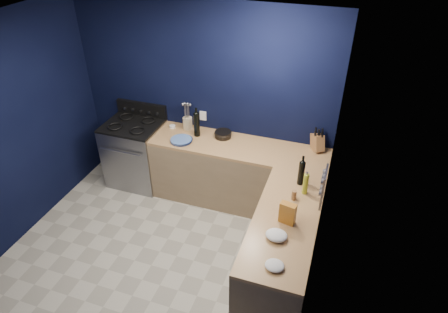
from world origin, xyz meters
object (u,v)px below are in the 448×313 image
at_px(gas_range, 136,154).
at_px(utensil_crock, 188,123).
at_px(plate_stack, 181,140).
at_px(crouton_bag, 288,213).
at_px(knife_block, 317,142).

relative_size(gas_range, utensil_crock, 5.66).
height_order(plate_stack, crouton_bag, crouton_bag).
bearing_deg(crouton_bag, plate_stack, 158.11).
relative_size(utensil_crock, crouton_bag, 0.71).
height_order(plate_stack, knife_block, knife_block).
relative_size(gas_range, knife_block, 4.49).
relative_size(gas_range, plate_stack, 3.33).
bearing_deg(knife_block, crouton_bag, -124.89).
bearing_deg(plate_stack, crouton_bag, -33.53).
height_order(plate_stack, utensil_crock, utensil_crock).
relative_size(plate_stack, crouton_bag, 1.20).
distance_m(plate_stack, crouton_bag, 1.91).
distance_m(gas_range, plate_stack, 0.92).
xyz_separation_m(utensil_crock, knife_block, (1.75, 0.02, 0.02)).
height_order(gas_range, knife_block, knife_block).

